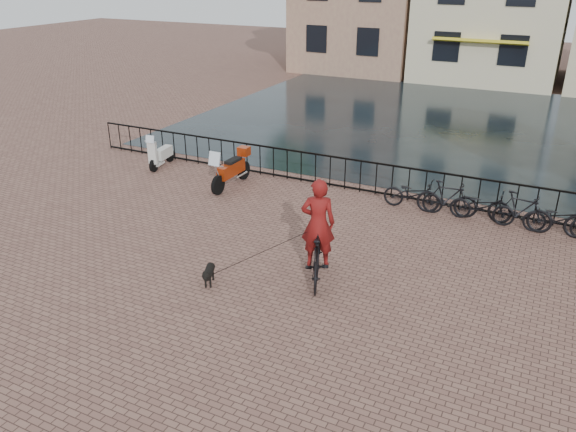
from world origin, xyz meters
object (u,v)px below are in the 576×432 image
at_px(motorcycle, 231,165).
at_px(scooter, 161,148).
at_px(cyclist, 318,237).
at_px(dog, 209,274).

relative_size(motorcycle, scooter, 1.37).
xyz_separation_m(cyclist, dog, (-2.06, -1.19, -0.83)).
height_order(cyclist, dog, cyclist).
bearing_deg(motorcycle, cyclist, -39.93).
height_order(cyclist, motorcycle, cyclist).
bearing_deg(dog, scooter, 112.04).
height_order(dog, motorcycle, motorcycle).
bearing_deg(dog, motorcycle, 93.92).
xyz_separation_m(dog, motorcycle, (-2.66, 5.27, 0.47)).
distance_m(motorcycle, scooter, 3.21).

